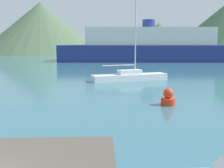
% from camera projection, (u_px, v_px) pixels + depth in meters
% --- Properties ---
extents(sailboat_inner, '(7.25, 4.94, 8.65)m').
position_uv_depth(sailboat_inner, '(130.00, 76.00, 27.17)').
color(sailboat_inner, white).
rests_on(sailboat_inner, ground_plane).
extents(ferry_distant, '(35.61, 15.52, 8.00)m').
position_uv_depth(ferry_distant, '(148.00, 46.00, 55.30)').
color(ferry_distant, navy).
rests_on(ferry_distant, ground_plane).
extents(buoy_marker, '(0.88, 0.88, 1.01)m').
position_uv_depth(buoy_marker, '(168.00, 98.00, 16.68)').
color(buoy_marker, red).
rests_on(buoy_marker, ground_plane).
extents(hill_west, '(38.90, 38.90, 16.24)m').
position_uv_depth(hill_west, '(41.00, 28.00, 90.03)').
color(hill_west, '#4C6647').
rests_on(hill_west, ground_plane).
extents(hill_central, '(24.11, 24.11, 8.42)m').
position_uv_depth(hill_central, '(159.00, 40.00, 71.10)').
color(hill_central, '#476B42').
rests_on(hill_central, ground_plane).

